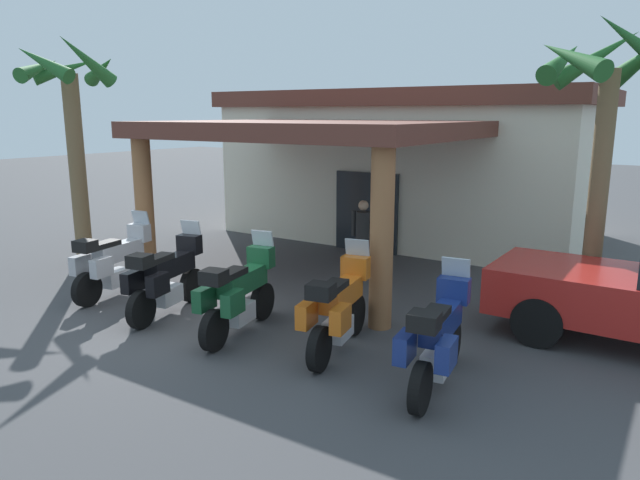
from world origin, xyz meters
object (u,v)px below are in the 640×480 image
(motel_building, at_px, (409,162))
(motorcycle_green, at_px, (239,294))
(motorcycle_black, at_px, (166,277))
(palm_tree_roadside, at_px, (72,110))
(motorcycle_silver, at_px, (114,262))
(palm_tree_near_portico, at_px, (609,94))
(motorcycle_blue, at_px, (438,339))
(pedestrian, at_px, (363,232))
(motorcycle_orange, at_px, (338,308))

(motel_building, height_order, motorcycle_green, motel_building)
(motorcycle_green, bearing_deg, motorcycle_black, 78.91)
(palm_tree_roadside, bearing_deg, motorcycle_green, -13.77)
(motorcycle_green, bearing_deg, motel_building, -2.86)
(motorcycle_silver, distance_m, palm_tree_near_portico, 9.60)
(motorcycle_blue, height_order, pedestrian, pedestrian)
(motorcycle_orange, distance_m, palm_tree_roadside, 8.92)
(motel_building, xyz_separation_m, pedestrian, (1.11, -4.64, -1.20))
(pedestrian, bearing_deg, motorcycle_blue, -159.18)
(motorcycle_silver, height_order, motorcycle_green, same)
(motorcycle_black, xyz_separation_m, motorcycle_blue, (5.22, -0.02, 0.00))
(pedestrian, xyz_separation_m, palm_tree_roadside, (-6.42, -2.75, 2.69))
(motorcycle_green, xyz_separation_m, motorcycle_orange, (1.74, 0.30, 0.00))
(motorcycle_blue, xyz_separation_m, palm_tree_near_portico, (1.15, 4.21, 3.21))
(motorcycle_silver, xyz_separation_m, motorcycle_blue, (6.96, -0.21, 0.00))
(motorcycle_orange, xyz_separation_m, palm_tree_roadside, (-8.31, 1.30, 2.98))
(motorcycle_green, distance_m, pedestrian, 4.38)
(motorcycle_black, height_order, motorcycle_orange, same)
(motorcycle_green, distance_m, palm_tree_roadside, 7.39)
(palm_tree_roadside, bearing_deg, motorcycle_blue, -9.13)
(motel_building, xyz_separation_m, motorcycle_blue, (4.74, -9.01, -1.49))
(pedestrian, xyz_separation_m, palm_tree_near_portico, (4.78, -0.16, 2.92))
(motel_building, xyz_separation_m, motorcycle_black, (-0.49, -8.99, -1.49))
(motel_building, bearing_deg, palm_tree_roadside, -126.60)
(palm_tree_roadside, bearing_deg, pedestrian, 23.22)
(motorcycle_orange, bearing_deg, motorcycle_black, 83.58)
(motel_building, relative_size, motorcycle_silver, 5.14)
(motorcycle_silver, relative_size, palm_tree_near_portico, 0.42)
(motorcycle_silver, xyz_separation_m, pedestrian, (3.34, 4.16, 0.29))
(palm_tree_near_portico, height_order, palm_tree_roadside, palm_tree_roadside)
(motorcycle_silver, bearing_deg, motorcycle_blue, -101.83)
(motorcycle_blue, relative_size, palm_tree_near_portico, 0.42)
(motorcycle_blue, bearing_deg, motel_building, 19.99)
(motorcycle_orange, bearing_deg, palm_tree_roadside, 69.81)
(motorcycle_silver, distance_m, motorcycle_black, 1.75)
(motorcycle_blue, bearing_deg, motorcycle_green, 82.15)
(motorcycle_orange, height_order, motorcycle_blue, same)
(palm_tree_near_portico, bearing_deg, motorcycle_orange, -126.55)
(motorcycle_green, relative_size, motorcycle_orange, 1.00)
(motel_building, bearing_deg, motorcycle_black, -94.01)
(motel_building, distance_m, palm_tree_roadside, 9.23)
(motorcycle_silver, xyz_separation_m, motorcycle_black, (1.74, -0.20, 0.00))
(motorcycle_black, bearing_deg, motel_building, -16.00)
(motorcycle_orange, relative_size, motorcycle_blue, 0.99)
(motorcycle_green, relative_size, pedestrian, 1.29)
(motorcycle_silver, xyz_separation_m, motorcycle_orange, (5.22, 0.10, 0.00))
(motorcycle_blue, bearing_deg, motorcycle_silver, 80.52)
(motorcycle_green, distance_m, motorcycle_blue, 3.48)
(motorcycle_green, height_order, motorcycle_blue, same)
(motorcycle_orange, height_order, palm_tree_roadside, palm_tree_roadside)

